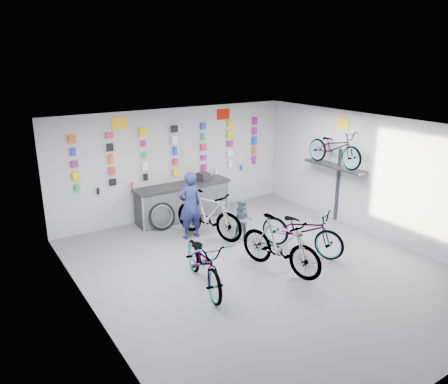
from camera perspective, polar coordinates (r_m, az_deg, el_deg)
floor at (r=9.48m, az=4.97°, el=-9.96°), size 8.00×8.00×0.00m
ceiling at (r=8.52m, az=5.50°, el=8.23°), size 8.00×8.00×0.00m
wall_back at (r=12.15m, az=-6.49°, el=3.81°), size 7.00×0.00×7.00m
wall_left at (r=7.39m, az=-16.82°, el=-6.13°), size 0.00×8.00×8.00m
wall_right at (r=11.31m, az=19.34°, el=1.86°), size 0.00×8.00×8.00m
counter at (r=12.04m, az=-5.34°, el=-1.31°), size 2.70×0.66×1.00m
merch_wall at (r=12.05m, az=-6.01°, el=5.28°), size 5.56×0.08×1.56m
wall_bracket at (r=11.93m, az=14.31°, el=2.93°), size 0.39×1.90×2.00m
sign_left at (r=11.32m, az=-13.53°, el=8.72°), size 0.42×0.02×0.30m
sign_right at (r=12.69m, az=-0.08°, el=10.12°), size 0.42×0.02×0.30m
sign_side at (r=11.81m, az=15.26°, el=8.60°), size 0.02×0.40×0.30m
bike_left at (r=8.58m, az=-2.64°, el=-9.05°), size 1.12×2.13×1.06m
bike_center at (r=9.20m, az=7.38°, el=-6.83°), size 1.05×2.06×1.19m
bike_right at (r=10.16m, az=10.14°, el=-4.87°), size 1.41×2.17×1.08m
bike_service at (r=10.79m, az=-2.04°, el=-2.91°), size 1.27×2.05×1.19m
bike_wall at (r=11.74m, az=14.27°, el=5.66°), size 0.63×1.80×0.95m
clerk at (r=10.68m, az=-4.47°, el=-1.74°), size 0.62×0.41×1.70m
customer at (r=10.58m, az=2.43°, el=-3.69°), size 0.66×0.65×1.07m
spare_wheel at (r=11.43m, az=-8.09°, el=-3.17°), size 0.74×0.29×0.73m
register at (r=12.16m, az=-2.73°, el=2.02°), size 0.34×0.36×0.22m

